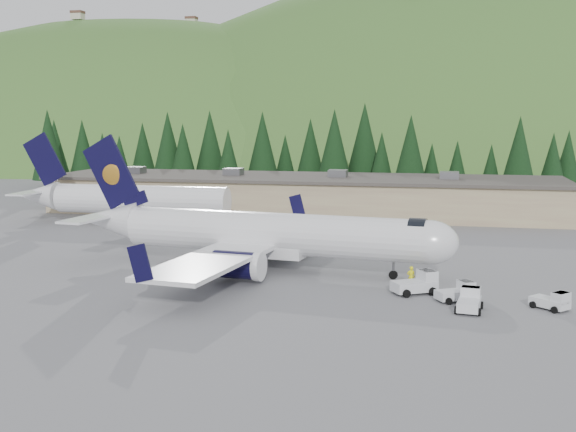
% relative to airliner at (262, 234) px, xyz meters
% --- Properties ---
extents(ground, '(600.00, 600.00, 0.00)m').
position_rel_airliner_xyz_m(ground, '(1.03, -0.13, -3.13)').
color(ground, slate).
extents(airliner, '(35.42, 33.33, 11.75)m').
position_rel_airliner_xyz_m(airliner, '(0.00, 0.00, 0.00)').
color(airliner, white).
rests_on(airliner, ground).
extents(second_airliner, '(27.50, 11.00, 10.05)m').
position_rel_airliner_xyz_m(second_airliner, '(-23.90, 21.87, 0.19)').
color(second_airliner, white).
rests_on(second_airliner, ground).
extents(baggage_tug_a, '(3.05, 2.59, 1.46)m').
position_rel_airliner_xyz_m(baggage_tug_a, '(16.73, -7.58, -2.48)').
color(baggage_tug_a, silver).
rests_on(baggage_tug_a, ground).
extents(baggage_tug_b, '(2.79, 2.66, 1.37)m').
position_rel_airliner_xyz_m(baggage_tug_b, '(23.15, -8.67, -2.52)').
color(baggage_tug_b, silver).
rests_on(baggage_tug_b, ground).
extents(baggage_tug_c, '(2.03, 3.03, 1.54)m').
position_rel_airliner_xyz_m(baggage_tug_c, '(17.47, -10.10, -2.44)').
color(baggage_tug_c, silver).
rests_on(baggage_tug_c, ground).
extents(terminal_building, '(71.00, 17.00, 6.10)m').
position_rel_airliner_xyz_m(terminal_building, '(-3.98, 37.87, -0.51)').
color(terminal_building, '#9F8366').
rests_on(terminal_building, ground).
extents(baggage_tug_d, '(3.68, 3.17, 1.76)m').
position_rel_airliner_xyz_m(baggage_tug_d, '(13.76, -5.93, -2.34)').
color(baggage_tug_d, silver).
rests_on(baggage_tug_d, ground).
extents(ramp_worker, '(0.69, 0.51, 1.73)m').
position_rel_airliner_xyz_m(ramp_worker, '(13.16, -4.15, -2.26)').
color(ramp_worker, '#FFF80F').
rests_on(ramp_worker, ground).
extents(tree_line, '(111.15, 17.47, 14.50)m').
position_rel_airliner_xyz_m(tree_line, '(-9.47, 60.50, 4.34)').
color(tree_line, black).
rests_on(tree_line, ground).
extents(hills, '(614.00, 330.00, 300.00)m').
position_rel_airliner_xyz_m(hills, '(54.36, 207.25, -85.93)').
color(hills, '#2E5922').
rests_on(hills, ground).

